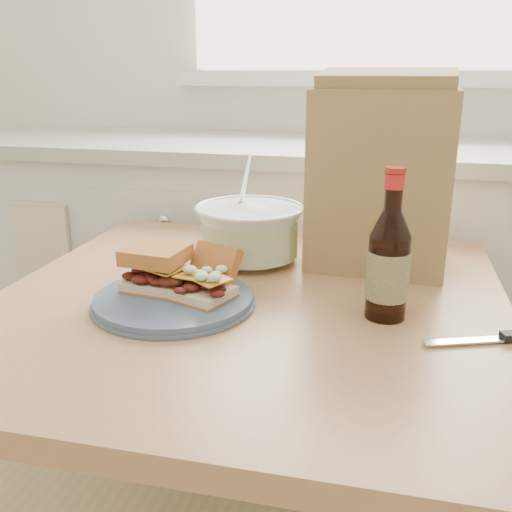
% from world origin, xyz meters
% --- Properties ---
extents(wall_back, '(4.00, 0.02, 2.70)m').
position_xyz_m(wall_back, '(0.00, 2.00, 1.35)').
color(wall_back, white).
rests_on(wall_back, ground).
extents(cabinet_run, '(2.50, 0.64, 0.94)m').
position_xyz_m(cabinet_run, '(-0.00, 1.70, 0.47)').
color(cabinet_run, silver).
rests_on(cabinet_run, ground).
extents(dining_table, '(0.93, 0.93, 0.76)m').
position_xyz_m(dining_table, '(-0.12, 0.88, 0.65)').
color(dining_table, tan).
rests_on(dining_table, ground).
extents(plate, '(0.27, 0.27, 0.02)m').
position_xyz_m(plate, '(-0.24, 0.81, 0.77)').
color(plate, '#455770').
rests_on(plate, dining_table).
extents(sandwich_left, '(0.11, 0.10, 0.08)m').
position_xyz_m(sandwich_left, '(-0.28, 0.84, 0.82)').
color(sandwich_left, beige).
rests_on(sandwich_left, plate).
extents(sandwich_right, '(0.12, 0.16, 0.08)m').
position_xyz_m(sandwich_right, '(-0.19, 0.83, 0.80)').
color(sandwich_right, beige).
rests_on(sandwich_right, plate).
extents(coleslaw_bowl, '(0.23, 0.23, 0.23)m').
position_xyz_m(coleslaw_bowl, '(-0.17, 1.08, 0.82)').
color(coleslaw_bowl, white).
rests_on(coleslaw_bowl, dining_table).
extents(beer_bottle, '(0.07, 0.07, 0.25)m').
position_xyz_m(beer_bottle, '(0.12, 0.85, 0.85)').
color(beer_bottle, black).
rests_on(beer_bottle, dining_table).
extents(knife, '(0.20, 0.09, 0.01)m').
position_xyz_m(knife, '(0.31, 0.81, 0.77)').
color(knife, silver).
rests_on(knife, dining_table).
extents(paper_bag, '(0.28, 0.19, 0.36)m').
position_xyz_m(paper_bag, '(0.09, 1.11, 0.94)').
color(paper_bag, '#A5844F').
rests_on(paper_bag, dining_table).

